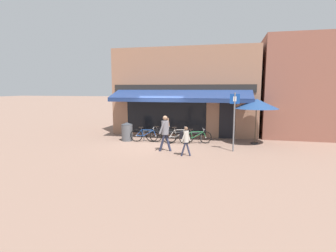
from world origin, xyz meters
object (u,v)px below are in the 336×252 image
(bicycle_green, at_px, (195,137))
(parking_sign, at_px, (234,116))
(bicycle_black, at_px, (161,135))
(bicycle_silver, at_px, (179,136))
(cafe_parasol, at_px, (257,104))
(pedestrian_child, at_px, (185,137))
(litter_bin, at_px, (127,131))
(pedestrian_adult, at_px, (165,129))
(bicycle_blue, at_px, (146,135))

(bicycle_green, height_order, parking_sign, parking_sign)
(bicycle_black, relative_size, bicycle_silver, 1.10)
(cafe_parasol, bearing_deg, parking_sign, -120.26)
(bicycle_black, height_order, pedestrian_child, pedestrian_child)
(bicycle_green, xyz_separation_m, litter_bin, (-3.79, -0.07, 0.17))
(parking_sign, bearing_deg, bicycle_green, 145.86)
(bicycle_black, distance_m, pedestrian_adult, 2.19)
(bicycle_green, bearing_deg, bicycle_blue, 162.37)
(parking_sign, height_order, cafe_parasol, parking_sign)
(pedestrian_child, bearing_deg, litter_bin, 150.04)
(bicycle_silver, xyz_separation_m, pedestrian_child, (0.76, -2.50, 0.41))
(bicycle_silver, height_order, pedestrian_child, pedestrian_child)
(parking_sign, bearing_deg, bicycle_black, 161.01)
(bicycle_blue, height_order, parking_sign, parking_sign)
(bicycle_black, distance_m, parking_sign, 4.18)
(pedestrian_child, relative_size, cafe_parasol, 0.55)
(pedestrian_adult, xyz_separation_m, cafe_parasol, (4.20, 2.62, 1.07))
(bicycle_silver, distance_m, bicycle_green, 0.88)
(bicycle_black, relative_size, bicycle_green, 1.08)
(bicycle_blue, xyz_separation_m, bicycle_green, (2.68, 0.14, -0.01))
(pedestrian_child, distance_m, parking_sign, 2.56)
(bicycle_silver, bearing_deg, parking_sign, -47.79)
(bicycle_black, height_order, parking_sign, parking_sign)
(parking_sign, bearing_deg, pedestrian_adult, -167.52)
(bicycle_green, relative_size, pedestrian_child, 1.28)
(parking_sign, bearing_deg, litter_bin, 167.89)
(bicycle_green, height_order, cafe_parasol, cafe_parasol)
(bicycle_silver, bearing_deg, pedestrian_child, -98.29)
(pedestrian_child, xyz_separation_m, parking_sign, (2.02, 1.34, 0.83))
(litter_bin, bearing_deg, pedestrian_child, -34.82)
(cafe_parasol, bearing_deg, bicycle_green, -168.08)
(bicycle_blue, relative_size, litter_bin, 1.70)
(bicycle_blue, bearing_deg, bicycle_green, -2.82)
(litter_bin, bearing_deg, bicycle_green, 1.08)
(bicycle_blue, distance_m, pedestrian_child, 3.60)
(litter_bin, bearing_deg, bicycle_silver, -1.31)
(bicycle_blue, xyz_separation_m, bicycle_silver, (1.81, 0.00, 0.03))
(pedestrian_adult, relative_size, parking_sign, 0.62)
(bicycle_blue, xyz_separation_m, bicycle_black, (0.82, 0.14, 0.02))
(cafe_parasol, bearing_deg, bicycle_silver, -168.72)
(bicycle_silver, height_order, bicycle_green, bicycle_silver)
(bicycle_blue, bearing_deg, bicycle_black, 4.06)
(cafe_parasol, bearing_deg, bicycle_blue, -172.19)
(bicycle_black, xyz_separation_m, cafe_parasol, (4.90, 0.64, 1.71))
(pedestrian_adult, bearing_deg, parking_sign, 19.55)
(bicycle_black, height_order, bicycle_silver, bicycle_silver)
(bicycle_green, relative_size, pedestrian_adult, 0.99)
(pedestrian_child, bearing_deg, bicycle_blue, 140.72)
(pedestrian_adult, bearing_deg, cafe_parasol, 39.01)
(bicycle_silver, relative_size, pedestrian_child, 1.24)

